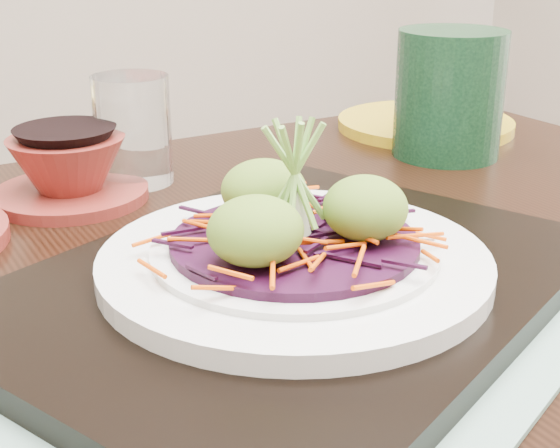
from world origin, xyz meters
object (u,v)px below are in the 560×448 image
serving_tray (294,284)px  terracotta_bowl_set (69,172)px  green_jar (449,94)px  white_plate (294,260)px  dining_table (241,377)px  yellow_plate (425,124)px  water_glass (133,130)px

serving_tray → terracotta_bowl_set: terracotta_bowl_set is taller
serving_tray → green_jar: bearing=11.4°
serving_tray → white_plate: white_plate is taller
serving_tray → terracotta_bowl_set: 0.30m
dining_table → yellow_plate: yellow_plate is taller
dining_table → green_jar: bearing=24.8°
dining_table → green_jar: 0.42m
serving_tray → yellow_plate: 0.51m
white_plate → yellow_plate: (0.39, 0.34, -0.03)m
dining_table → serving_tray: (0.01, -0.06, 0.11)m
green_jar → yellow_plate: bearing=61.6°
dining_table → green_jar: size_ratio=8.27×
serving_tray → dining_table: bearing=76.8°
white_plate → dining_table: bearing=100.2°
white_plate → water_glass: bearing=90.9°
dining_table → yellow_plate: 0.50m
dining_table → green_jar: green_jar is taller
white_plate → terracotta_bowl_set: terracotta_bowl_set is taller
white_plate → terracotta_bowl_set: (-0.08, 0.29, -0.00)m
serving_tray → water_glass: bearing=67.5°
serving_tray → white_plate: 0.02m
dining_table → terracotta_bowl_set: size_ratio=6.22×
dining_table → terracotta_bowl_set: 0.26m
dining_table → terracotta_bowl_set: bearing=105.2°
serving_tray → water_glass: size_ratio=3.82×
dining_table → water_glass: (0.01, 0.25, 0.15)m
terracotta_bowl_set → yellow_plate: bearing=5.7°
terracotta_bowl_set → yellow_plate: 0.47m
white_plate → green_jar: bearing=34.8°
dining_table → terracotta_bowl_set: (-0.07, 0.23, 0.12)m
serving_tray → white_plate: bearing=-113.4°
white_plate → water_glass: size_ratio=2.48×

